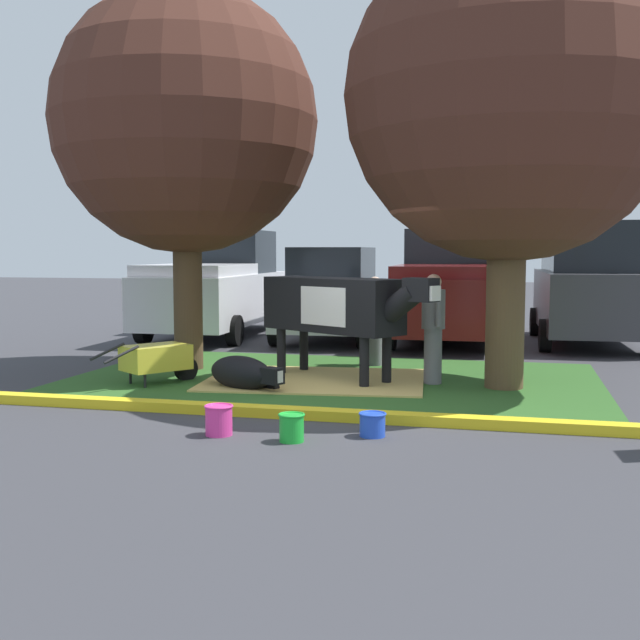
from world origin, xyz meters
The scene contains 18 objects.
ground_plane centered at (0.00, 0.00, 0.00)m, with size 80.00×80.00×0.00m, color #38383D.
grass_island centered at (-0.37, 1.57, 0.01)m, with size 7.86×5.06×0.02m, color #2D5B23.
curb_yellow centered at (-0.37, -1.11, 0.06)m, with size 9.06×0.24×0.12m, color yellow.
hay_bedding centered at (-0.58, 1.38, 0.03)m, with size 3.20×2.40×0.04m, color tan.
shade_tree_left centered at (-2.89, 2.04, 4.00)m, with size 4.24×4.24×6.14m.
shade_tree_right centered at (2.16, 1.45, 4.04)m, with size 4.56×4.56×6.34m.
cow_holstein centered at (-0.27, 1.52, 1.13)m, with size 2.86×1.96×1.59m.
calf_lying centered at (-1.40, 0.47, 0.24)m, with size 1.31×0.91×0.48m.
person_handler centered at (1.14, 1.55, 0.86)m, with size 0.34×0.49×1.61m.
person_visitor_near centered at (0.01, 3.15, 0.81)m, with size 0.47×0.34×1.52m.
wheelbarrow centered at (-2.76, 0.61, 0.39)m, with size 1.23×1.47×0.63m.
bucket_pink centered at (-0.75, -2.12, 0.17)m, with size 0.31×0.31×0.32m.
bucket_green centered at (0.08, -2.21, 0.15)m, with size 0.28×0.28×0.29m.
bucket_blue centered at (0.84, -1.79, 0.13)m, with size 0.29×0.29×0.25m.
pickup_truck_black centered at (-4.32, 7.02, 1.11)m, with size 2.36×5.47×2.42m.
sedan_silver centered at (-1.57, 6.85, 0.98)m, with size 2.14×4.46×2.02m.
pickup_truck_maroon centered at (0.87, 7.20, 1.11)m, with size 2.36×5.47×2.42m.
suv_dark_grey centered at (3.78, 7.30, 1.27)m, with size 2.25×4.66×2.52m.
Camera 1 is at (2.24, -9.73, 1.95)m, focal length 43.69 mm.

